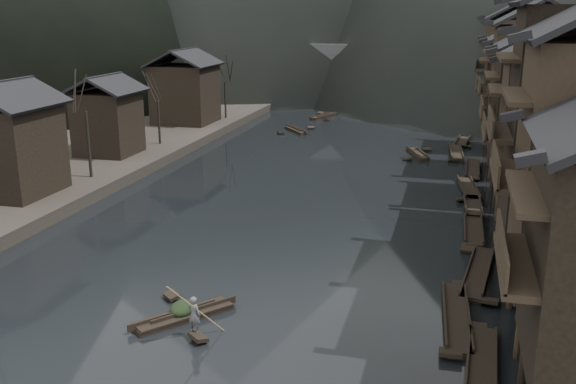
% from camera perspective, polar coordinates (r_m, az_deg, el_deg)
% --- Properties ---
extents(water, '(300.00, 300.00, 0.00)m').
position_cam_1_polar(water, '(34.23, -5.44, -8.56)').
color(water, black).
rests_on(water, ground).
extents(left_bank, '(40.00, 200.00, 1.20)m').
position_cam_1_polar(left_bank, '(84.17, -18.67, 5.87)').
color(left_bank, '#2D2823').
rests_on(left_bank, ground).
extents(stilt_houses, '(9.00, 67.60, 16.79)m').
position_cam_1_polar(stilt_houses, '(49.15, 22.33, 8.86)').
color(stilt_houses, black).
rests_on(stilt_houses, ground).
extents(left_houses, '(8.10, 53.20, 8.73)m').
position_cam_1_polar(left_houses, '(59.10, -17.74, 6.95)').
color(left_houses, black).
rests_on(left_houses, left_bank).
extents(bare_trees, '(3.85, 58.56, 7.71)m').
position_cam_1_polar(bare_trees, '(52.15, -18.02, 6.73)').
color(bare_trees, black).
rests_on(bare_trees, left_bank).
extents(moored_sampans, '(3.36, 65.28, 0.47)m').
position_cam_1_polar(moored_sampans, '(54.75, 15.59, 0.60)').
color(moored_sampans, black).
rests_on(moored_sampans, water).
extents(midriver_boats, '(18.16, 45.56, 0.44)m').
position_cam_1_polar(midriver_boats, '(83.37, 7.06, 6.22)').
color(midriver_boats, black).
rests_on(midriver_boats, water).
extents(stone_bridge, '(40.00, 6.00, 9.00)m').
position_cam_1_polar(stone_bridge, '(102.14, 8.72, 10.71)').
color(stone_bridge, '#4C4C4F').
rests_on(stone_bridge, ground).
extents(hero_sampan, '(4.05, 4.71, 0.44)m').
position_cam_1_polar(hero_sampan, '(31.31, -9.23, -10.74)').
color(hero_sampan, black).
rests_on(hero_sampan, water).
extents(cargo_heap, '(1.17, 1.53, 0.70)m').
position_cam_1_polar(cargo_heap, '(31.27, -9.40, -9.59)').
color(cargo_heap, black).
rests_on(cargo_heap, hero_sampan).
extents(boatman, '(0.73, 0.57, 1.76)m').
position_cam_1_polar(boatman, '(29.20, -8.35, -10.32)').
color(boatman, slate).
rests_on(boatman, hero_sampan).
extents(bamboo_pole, '(2.00, 2.08, 3.04)m').
position_cam_1_polar(bamboo_pole, '(28.15, -8.17, -6.00)').
color(bamboo_pole, '#8C7A51').
rests_on(bamboo_pole, boatman).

